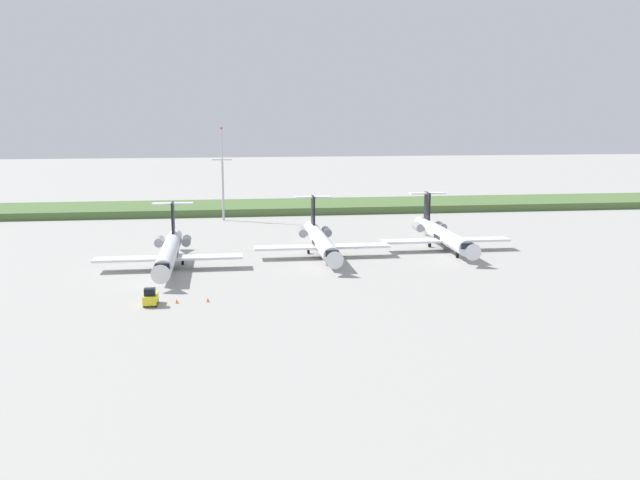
{
  "coord_description": "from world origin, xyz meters",
  "views": [
    {
      "loc": [
        -15.52,
        -105.66,
        24.12
      ],
      "look_at": [
        0.0,
        9.39,
        3.0
      ],
      "focal_mm": 39.55,
      "sensor_mm": 36.0,
      "label": 1
    }
  ],
  "objects_px": {
    "regional_jet_nearest": "(169,252)",
    "baggage_tug": "(150,297)",
    "regional_jet_third": "(443,235)",
    "antenna_mast": "(223,182)",
    "safety_cone_front_marker": "(149,302)",
    "regional_jet_second": "(321,241)",
    "safety_cone_rear_marker": "(208,300)",
    "safety_cone_mid_marker": "(177,301)"
  },
  "relations": [
    {
      "from": "antenna_mast",
      "to": "baggage_tug",
      "type": "xyz_separation_m",
      "value": [
        -9.19,
        -70.59,
        -7.7
      ]
    },
    {
      "from": "baggage_tug",
      "to": "safety_cone_front_marker",
      "type": "bearing_deg",
      "value": 133.0
    },
    {
      "from": "safety_cone_front_marker",
      "to": "regional_jet_second",
      "type": "bearing_deg",
      "value": 47.07
    },
    {
      "from": "regional_jet_nearest",
      "to": "safety_cone_rear_marker",
      "type": "height_order",
      "value": "regional_jet_nearest"
    },
    {
      "from": "regional_jet_third",
      "to": "safety_cone_rear_marker",
      "type": "distance_m",
      "value": 51.16
    },
    {
      "from": "regional_jet_second",
      "to": "baggage_tug",
      "type": "relative_size",
      "value": 9.69
    },
    {
      "from": "regional_jet_second",
      "to": "safety_cone_rear_marker",
      "type": "xyz_separation_m",
      "value": [
        -18.48,
        -27.57,
        -2.26
      ]
    },
    {
      "from": "antenna_mast",
      "to": "regional_jet_nearest",
      "type": "bearing_deg",
      "value": -99.87
    },
    {
      "from": "antenna_mast",
      "to": "regional_jet_third",
      "type": "bearing_deg",
      "value": -45.35
    },
    {
      "from": "regional_jet_nearest",
      "to": "safety_cone_rear_marker",
      "type": "distance_m",
      "value": 22.55
    },
    {
      "from": "baggage_tug",
      "to": "safety_cone_mid_marker",
      "type": "distance_m",
      "value": 3.33
    },
    {
      "from": "regional_jet_nearest",
      "to": "safety_cone_rear_marker",
      "type": "bearing_deg",
      "value": -73.47
    },
    {
      "from": "regional_jet_nearest",
      "to": "safety_cone_front_marker",
      "type": "distance_m",
      "value": 21.96
    },
    {
      "from": "regional_jet_nearest",
      "to": "baggage_tug",
      "type": "height_order",
      "value": "regional_jet_nearest"
    },
    {
      "from": "baggage_tug",
      "to": "safety_cone_rear_marker",
      "type": "xyz_separation_m",
      "value": [
        7.14,
        0.63,
        -0.73
      ]
    },
    {
      "from": "baggage_tug",
      "to": "safety_cone_mid_marker",
      "type": "relative_size",
      "value": 5.82
    },
    {
      "from": "antenna_mast",
      "to": "safety_cone_front_marker",
      "type": "distance_m",
      "value": 71.4
    },
    {
      "from": "regional_jet_third",
      "to": "antenna_mast",
      "type": "bearing_deg",
      "value": 134.65
    },
    {
      "from": "antenna_mast",
      "to": "safety_cone_mid_marker",
      "type": "distance_m",
      "value": 70.89
    },
    {
      "from": "regional_jet_third",
      "to": "regional_jet_nearest",
      "type": "bearing_deg",
      "value": -169.15
    },
    {
      "from": "regional_jet_nearest",
      "to": "safety_cone_mid_marker",
      "type": "distance_m",
      "value": 21.94
    },
    {
      "from": "regional_jet_nearest",
      "to": "safety_cone_front_marker",
      "type": "height_order",
      "value": "regional_jet_nearest"
    },
    {
      "from": "regional_jet_second",
      "to": "safety_cone_front_marker",
      "type": "xyz_separation_m",
      "value": [
        -25.93,
        -27.87,
        -2.26
      ]
    },
    {
      "from": "regional_jet_nearest",
      "to": "baggage_tug",
      "type": "distance_m",
      "value": 22.2
    },
    {
      "from": "safety_cone_front_marker",
      "to": "safety_cone_rear_marker",
      "type": "relative_size",
      "value": 1.0
    },
    {
      "from": "safety_cone_front_marker",
      "to": "safety_cone_mid_marker",
      "type": "bearing_deg",
      "value": 2.16
    },
    {
      "from": "regional_jet_nearest",
      "to": "regional_jet_second",
      "type": "distance_m",
      "value": 25.59
    },
    {
      "from": "regional_jet_second",
      "to": "regional_jet_third",
      "type": "relative_size",
      "value": 1.0
    },
    {
      "from": "regional_jet_nearest",
      "to": "safety_cone_front_marker",
      "type": "relative_size",
      "value": 56.36
    },
    {
      "from": "regional_jet_second",
      "to": "safety_cone_front_marker",
      "type": "relative_size",
      "value": 56.36
    },
    {
      "from": "regional_jet_second",
      "to": "safety_cone_rear_marker",
      "type": "relative_size",
      "value": 56.36
    },
    {
      "from": "regional_jet_nearest",
      "to": "regional_jet_third",
      "type": "xyz_separation_m",
      "value": [
        47.33,
        9.08,
        0.0
      ]
    },
    {
      "from": "regional_jet_second",
      "to": "safety_cone_rear_marker",
      "type": "height_order",
      "value": "regional_jet_second"
    },
    {
      "from": "safety_cone_mid_marker",
      "to": "safety_cone_rear_marker",
      "type": "distance_m",
      "value": 3.93
    },
    {
      "from": "baggage_tug",
      "to": "safety_cone_rear_marker",
      "type": "distance_m",
      "value": 7.21
    },
    {
      "from": "regional_jet_nearest",
      "to": "safety_cone_front_marker",
      "type": "xyz_separation_m",
      "value": [
        -1.06,
        -21.81,
        -2.26
      ]
    },
    {
      "from": "antenna_mast",
      "to": "baggage_tug",
      "type": "bearing_deg",
      "value": -97.42
    },
    {
      "from": "regional_jet_nearest",
      "to": "antenna_mast",
      "type": "height_order",
      "value": "antenna_mast"
    },
    {
      "from": "safety_cone_rear_marker",
      "to": "regional_jet_second",
      "type": "bearing_deg",
      "value": 56.16
    },
    {
      "from": "antenna_mast",
      "to": "safety_cone_front_marker",
      "type": "relative_size",
      "value": 37.97
    },
    {
      "from": "regional_jet_third",
      "to": "safety_cone_mid_marker",
      "type": "xyz_separation_m",
      "value": [
        -44.87,
        -30.76,
        -2.26
      ]
    },
    {
      "from": "regional_jet_nearest",
      "to": "baggage_tug",
      "type": "xyz_separation_m",
      "value": [
        -0.76,
        -22.14,
        -1.53
      ]
    }
  ]
}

